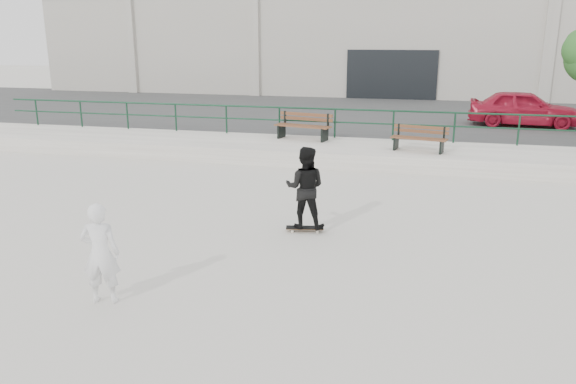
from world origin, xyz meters
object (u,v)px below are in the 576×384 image
(skateboard, at_px, (305,228))
(standing_skater, at_px, (305,188))
(red_car, at_px, (524,108))
(bench_left, at_px, (304,126))
(seated_skater, at_px, (100,253))
(bench_right, at_px, (419,139))

(skateboard, height_order, standing_skater, standing_skater)
(red_car, bearing_deg, bench_left, 127.29)
(red_car, bearing_deg, skateboard, 159.66)
(standing_skater, distance_m, seated_skater, 4.51)
(bench_left, bearing_deg, bench_right, -4.51)
(standing_skater, relative_size, seated_skater, 1.08)
(seated_skater, bearing_deg, red_car, -129.72)
(bench_left, bearing_deg, seated_skater, -80.53)
(bench_left, relative_size, red_car, 0.49)
(bench_left, bearing_deg, skateboard, -65.30)
(red_car, height_order, skateboard, red_car)
(standing_skater, bearing_deg, seated_skater, 56.06)
(bench_right, xyz_separation_m, standing_skater, (-2.13, -6.73, 0.06))
(bench_right, distance_m, skateboard, 7.10)
(bench_right, relative_size, standing_skater, 1.03)
(bench_right, distance_m, seated_skater, 11.50)
(bench_right, bearing_deg, seated_skater, -100.67)
(skateboard, bearing_deg, red_car, 53.55)
(red_car, bearing_deg, seated_skater, 158.29)
(red_car, bearing_deg, standing_skater, 159.66)
(red_car, xyz_separation_m, seated_skater, (-8.28, -16.75, -0.41))
(bench_right, xyz_separation_m, red_car, (3.85, 6.14, 0.32))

